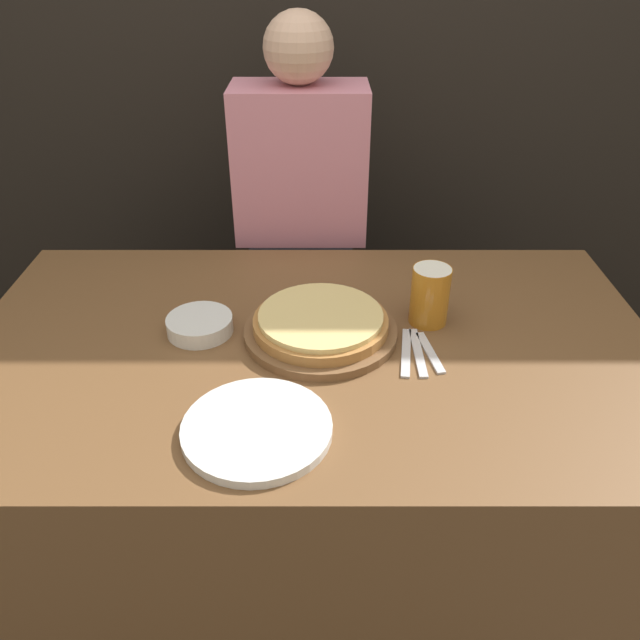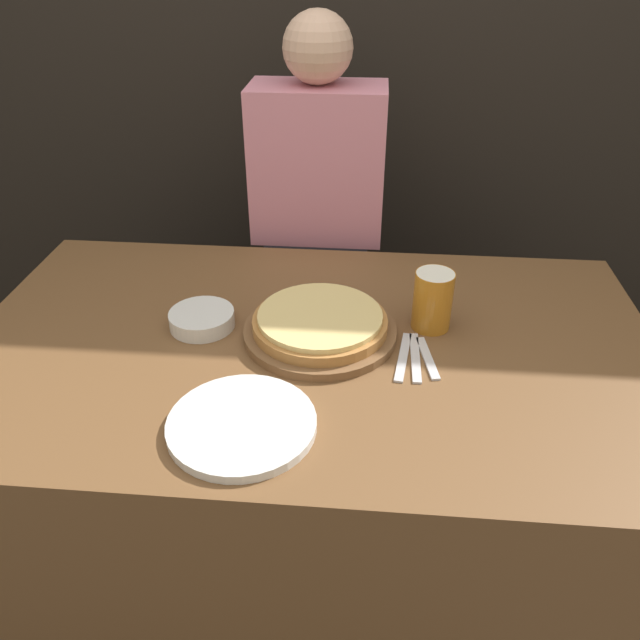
{
  "view_description": "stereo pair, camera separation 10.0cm",
  "coord_description": "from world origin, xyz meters",
  "px_view_note": "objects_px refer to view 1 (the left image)",
  "views": [
    {
      "loc": [
        0.02,
        -1.1,
        1.52
      ],
      "look_at": [
        0.02,
        0.03,
        0.8
      ],
      "focal_mm": 35.0,
      "sensor_mm": 36.0,
      "label": 1
    },
    {
      "loc": [
        0.12,
        -1.09,
        1.52
      ],
      "look_at": [
        0.02,
        0.03,
        0.8
      ],
      "focal_mm": 35.0,
      "sensor_mm": 36.0,
      "label": 2
    }
  ],
  "objects_px": {
    "beer_glass": "(429,293)",
    "dinner_knife": "(417,352)",
    "pizza_on_board": "(320,326)",
    "spoon": "(429,352)",
    "fork": "(405,352)",
    "side_bowl": "(199,325)",
    "diner_person": "(301,258)",
    "dinner_plate": "(256,429)"
  },
  "relations": [
    {
      "from": "dinner_plate",
      "to": "beer_glass",
      "type": "bearing_deg",
      "value": 45.96
    },
    {
      "from": "dinner_plate",
      "to": "fork",
      "type": "relative_size",
      "value": 1.55
    },
    {
      "from": "dinner_knife",
      "to": "fork",
      "type": "bearing_deg",
      "value": -180.0
    },
    {
      "from": "dinner_plate",
      "to": "side_bowl",
      "type": "bearing_deg",
      "value": 115.29
    },
    {
      "from": "pizza_on_board",
      "to": "dinner_plate",
      "type": "xyz_separation_m",
      "value": [
        -0.11,
        -0.3,
        -0.02
      ]
    },
    {
      "from": "beer_glass",
      "to": "diner_person",
      "type": "height_order",
      "value": "diner_person"
    },
    {
      "from": "spoon",
      "to": "fork",
      "type": "bearing_deg",
      "value": -180.0
    },
    {
      "from": "spoon",
      "to": "diner_person",
      "type": "xyz_separation_m",
      "value": [
        -0.28,
        0.64,
        -0.11
      ]
    },
    {
      "from": "fork",
      "to": "spoon",
      "type": "distance_m",
      "value": 0.05
    },
    {
      "from": "beer_glass",
      "to": "spoon",
      "type": "height_order",
      "value": "beer_glass"
    },
    {
      "from": "pizza_on_board",
      "to": "fork",
      "type": "distance_m",
      "value": 0.19
    },
    {
      "from": "beer_glass",
      "to": "dinner_plate",
      "type": "bearing_deg",
      "value": -134.04
    },
    {
      "from": "pizza_on_board",
      "to": "dinner_knife",
      "type": "bearing_deg",
      "value": -18.17
    },
    {
      "from": "side_bowl",
      "to": "diner_person",
      "type": "height_order",
      "value": "diner_person"
    },
    {
      "from": "beer_glass",
      "to": "side_bowl",
      "type": "bearing_deg",
      "value": -175.02
    },
    {
      "from": "side_bowl",
      "to": "diner_person",
      "type": "relative_size",
      "value": 0.11
    },
    {
      "from": "pizza_on_board",
      "to": "fork",
      "type": "relative_size",
      "value": 1.93
    },
    {
      "from": "side_bowl",
      "to": "dinner_knife",
      "type": "distance_m",
      "value": 0.47
    },
    {
      "from": "beer_glass",
      "to": "dinner_knife",
      "type": "xyz_separation_m",
      "value": [
        -0.04,
        -0.13,
        -0.07
      ]
    },
    {
      "from": "dinner_plate",
      "to": "spoon",
      "type": "relative_size",
      "value": 1.82
    },
    {
      "from": "dinner_knife",
      "to": "spoon",
      "type": "relative_size",
      "value": 1.17
    },
    {
      "from": "dinner_plate",
      "to": "diner_person",
      "type": "relative_size",
      "value": 0.2
    },
    {
      "from": "beer_glass",
      "to": "dinner_knife",
      "type": "relative_size",
      "value": 0.78
    },
    {
      "from": "pizza_on_board",
      "to": "beer_glass",
      "type": "bearing_deg",
      "value": 13.83
    },
    {
      "from": "pizza_on_board",
      "to": "spoon",
      "type": "bearing_deg",
      "value": -16.29
    },
    {
      "from": "dinner_knife",
      "to": "spoon",
      "type": "distance_m",
      "value": 0.02
    },
    {
      "from": "pizza_on_board",
      "to": "side_bowl",
      "type": "distance_m",
      "value": 0.26
    },
    {
      "from": "beer_glass",
      "to": "spoon",
      "type": "bearing_deg",
      "value": -95.54
    },
    {
      "from": "pizza_on_board",
      "to": "dinner_knife",
      "type": "relative_size",
      "value": 1.94
    },
    {
      "from": "dinner_knife",
      "to": "diner_person",
      "type": "height_order",
      "value": "diner_person"
    },
    {
      "from": "side_bowl",
      "to": "dinner_knife",
      "type": "relative_size",
      "value": 0.84
    },
    {
      "from": "pizza_on_board",
      "to": "diner_person",
      "type": "height_order",
      "value": "diner_person"
    },
    {
      "from": "beer_glass",
      "to": "dinner_plate",
      "type": "distance_m",
      "value": 0.51
    },
    {
      "from": "side_bowl",
      "to": "beer_glass",
      "type": "bearing_deg",
      "value": 4.98
    },
    {
      "from": "pizza_on_board",
      "to": "spoon",
      "type": "relative_size",
      "value": 2.27
    },
    {
      "from": "dinner_knife",
      "to": "beer_glass",
      "type": "bearing_deg",
      "value": 73.51
    },
    {
      "from": "pizza_on_board",
      "to": "dinner_plate",
      "type": "bearing_deg",
      "value": -110.18
    },
    {
      "from": "dinner_plate",
      "to": "diner_person",
      "type": "height_order",
      "value": "diner_person"
    },
    {
      "from": "dinner_plate",
      "to": "spoon",
      "type": "height_order",
      "value": "dinner_plate"
    },
    {
      "from": "side_bowl",
      "to": "fork",
      "type": "xyz_separation_m",
      "value": [
        0.44,
        -0.08,
        -0.02
      ]
    },
    {
      "from": "fork",
      "to": "dinner_knife",
      "type": "relative_size",
      "value": 1.0
    },
    {
      "from": "beer_glass",
      "to": "dinner_plate",
      "type": "xyz_separation_m",
      "value": [
        -0.35,
        -0.36,
        -0.06
      ]
    }
  ]
}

